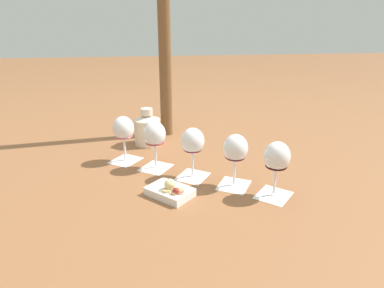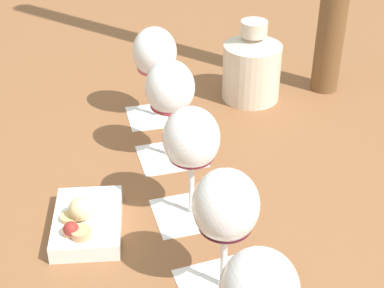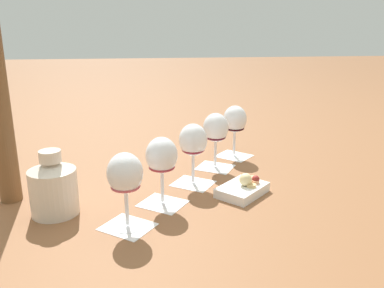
{
  "view_description": "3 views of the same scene",
  "coord_description": "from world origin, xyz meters",
  "px_view_note": "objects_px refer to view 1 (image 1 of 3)",
  "views": [
    {
      "loc": [
        1.06,
        -0.15,
        0.51
      ],
      "look_at": [
        0.0,
        -0.0,
        0.12
      ],
      "focal_mm": 32.0,
      "sensor_mm": 36.0,
      "label": 1
    },
    {
      "loc": [
        0.51,
        0.43,
        0.55
      ],
      "look_at": [
        0.0,
        -0.0,
        0.12
      ],
      "focal_mm": 55.0,
      "sensor_mm": 36.0,
      "label": 2
    },
    {
      "loc": [
        -0.12,
        -1.06,
        0.44
      ],
      "look_at": [
        0.0,
        -0.0,
        0.12
      ],
      "focal_mm": 38.0,
      "sensor_mm": 36.0,
      "label": 3
    }
  ],
  "objects_px": {
    "wine_glass_0": "(123,130)",
    "wine_glass_3": "(235,151)",
    "ceramic_vase": "(147,129)",
    "snack_dish": "(170,191)",
    "umbrella_pole": "(164,18)",
    "wine_glass_4": "(277,159)",
    "wine_glass_1": "(155,136)",
    "wine_glass_2": "(192,144)"
  },
  "relations": [
    {
      "from": "wine_glass_0",
      "to": "wine_glass_3",
      "type": "height_order",
      "value": "same"
    },
    {
      "from": "wine_glass_3",
      "to": "ceramic_vase",
      "type": "distance_m",
      "value": 0.51
    },
    {
      "from": "ceramic_vase",
      "to": "snack_dish",
      "type": "relative_size",
      "value": 0.98
    },
    {
      "from": "snack_dish",
      "to": "umbrella_pole",
      "type": "height_order",
      "value": "umbrella_pole"
    },
    {
      "from": "wine_glass_0",
      "to": "wine_glass_3",
      "type": "relative_size",
      "value": 1.0
    },
    {
      "from": "wine_glass_0",
      "to": "umbrella_pole",
      "type": "relative_size",
      "value": 0.17
    },
    {
      "from": "wine_glass_4",
      "to": "wine_glass_1",
      "type": "bearing_deg",
      "value": -126.47
    },
    {
      "from": "wine_glass_0",
      "to": "ceramic_vase",
      "type": "distance_m",
      "value": 0.2
    },
    {
      "from": "wine_glass_2",
      "to": "ceramic_vase",
      "type": "height_order",
      "value": "wine_glass_2"
    },
    {
      "from": "snack_dish",
      "to": "ceramic_vase",
      "type": "bearing_deg",
      "value": -173.02
    },
    {
      "from": "wine_glass_0",
      "to": "ceramic_vase",
      "type": "xyz_separation_m",
      "value": [
        -0.17,
        0.09,
        -0.05
      ]
    },
    {
      "from": "wine_glass_1",
      "to": "wine_glass_4",
      "type": "height_order",
      "value": "same"
    },
    {
      "from": "wine_glass_0",
      "to": "wine_glass_1",
      "type": "distance_m",
      "value": 0.14
    },
    {
      "from": "wine_glass_0",
      "to": "ceramic_vase",
      "type": "height_order",
      "value": "wine_glass_0"
    },
    {
      "from": "wine_glass_0",
      "to": "wine_glass_2",
      "type": "height_order",
      "value": "same"
    },
    {
      "from": "ceramic_vase",
      "to": "snack_dish",
      "type": "bearing_deg",
      "value": 6.98
    },
    {
      "from": "wine_glass_2",
      "to": "wine_glass_3",
      "type": "bearing_deg",
      "value": 56.25
    },
    {
      "from": "wine_glass_3",
      "to": "wine_glass_4",
      "type": "distance_m",
      "value": 0.13
    },
    {
      "from": "wine_glass_3",
      "to": "snack_dish",
      "type": "distance_m",
      "value": 0.24
    },
    {
      "from": "wine_glass_1",
      "to": "wine_glass_2",
      "type": "height_order",
      "value": "same"
    },
    {
      "from": "wine_glass_0",
      "to": "wine_glass_4",
      "type": "bearing_deg",
      "value": 53.48
    },
    {
      "from": "wine_glass_3",
      "to": "snack_dish",
      "type": "xyz_separation_m",
      "value": [
        0.04,
        -0.21,
        -0.1
      ]
    },
    {
      "from": "wine_glass_2",
      "to": "ceramic_vase",
      "type": "xyz_separation_m",
      "value": [
        -0.35,
        -0.14,
        -0.05
      ]
    },
    {
      "from": "wine_glass_0",
      "to": "wine_glass_3",
      "type": "bearing_deg",
      "value": 54.07
    },
    {
      "from": "wine_glass_3",
      "to": "wine_glass_4",
      "type": "bearing_deg",
      "value": 51.52
    },
    {
      "from": "wine_glass_3",
      "to": "snack_dish",
      "type": "relative_size",
      "value": 1.08
    },
    {
      "from": "wine_glass_2",
      "to": "umbrella_pole",
      "type": "height_order",
      "value": "umbrella_pole"
    },
    {
      "from": "ceramic_vase",
      "to": "umbrella_pole",
      "type": "relative_size",
      "value": 0.15
    },
    {
      "from": "umbrella_pole",
      "to": "wine_glass_0",
      "type": "bearing_deg",
      "value": -30.69
    },
    {
      "from": "wine_glass_1",
      "to": "wine_glass_4",
      "type": "relative_size",
      "value": 1.0
    },
    {
      "from": "wine_glass_0",
      "to": "ceramic_vase",
      "type": "bearing_deg",
      "value": 152.91
    },
    {
      "from": "umbrella_pole",
      "to": "wine_glass_4",
      "type": "bearing_deg",
      "value": 23.58
    },
    {
      "from": "wine_glass_1",
      "to": "wine_glass_2",
      "type": "xyz_separation_m",
      "value": [
        0.09,
        0.12,
        -0.0
      ]
    },
    {
      "from": "ceramic_vase",
      "to": "umbrella_pole",
      "type": "xyz_separation_m",
      "value": [
        -0.13,
        0.09,
        0.44
      ]
    },
    {
      "from": "wine_glass_1",
      "to": "ceramic_vase",
      "type": "xyz_separation_m",
      "value": [
        -0.26,
        -0.02,
        -0.05
      ]
    },
    {
      "from": "ceramic_vase",
      "to": "snack_dish",
      "type": "height_order",
      "value": "ceramic_vase"
    },
    {
      "from": "wine_glass_2",
      "to": "ceramic_vase",
      "type": "relative_size",
      "value": 1.09
    },
    {
      "from": "wine_glass_1",
      "to": "ceramic_vase",
      "type": "height_order",
      "value": "wine_glass_1"
    },
    {
      "from": "wine_glass_0",
      "to": "umbrella_pole",
      "type": "bearing_deg",
      "value": 149.31
    },
    {
      "from": "wine_glass_1",
      "to": "snack_dish",
      "type": "xyz_separation_m",
      "value": [
        0.22,
        0.03,
        -0.1
      ]
    },
    {
      "from": "wine_glass_3",
      "to": "ceramic_vase",
      "type": "height_order",
      "value": "wine_glass_3"
    },
    {
      "from": "wine_glass_2",
      "to": "umbrella_pole",
      "type": "relative_size",
      "value": 0.17
    }
  ]
}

